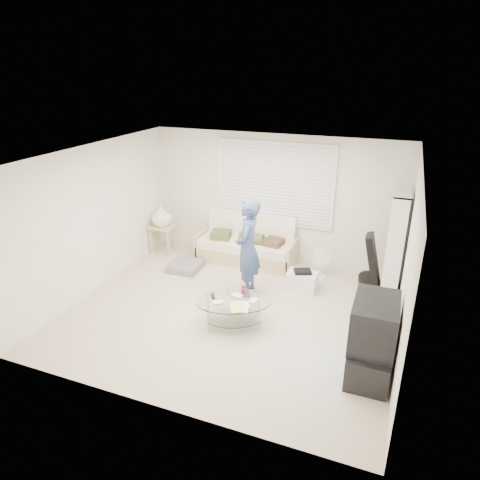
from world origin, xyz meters
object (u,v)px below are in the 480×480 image
at_px(futon_sofa, 247,246).
at_px(tv_unit, 372,339).
at_px(bookshelf, 396,243).
at_px(coffee_table, 234,305).

xyz_separation_m(futon_sofa, tv_unit, (2.63, -2.62, 0.20)).
relative_size(bookshelf, tv_unit, 1.72).
height_order(futon_sofa, bookshelf, bookshelf).
distance_m(futon_sofa, coffee_table, 2.32).
distance_m(futon_sofa, tv_unit, 3.72).
height_order(futon_sofa, tv_unit, tv_unit).
bearing_deg(tv_unit, coffee_table, 169.24).
bearing_deg(futon_sofa, coffee_table, -74.48).
bearing_deg(futon_sofa, tv_unit, -44.85).
relative_size(futon_sofa, bookshelf, 1.09).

